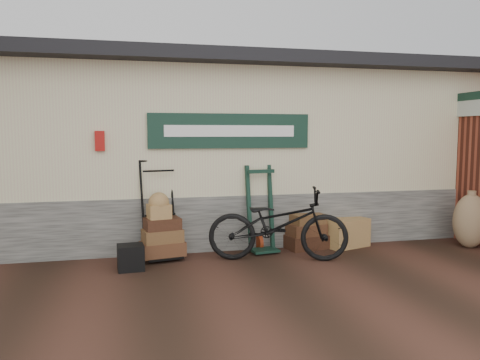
% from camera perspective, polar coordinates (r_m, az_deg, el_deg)
% --- Properties ---
extents(ground, '(80.00, 80.00, 0.00)m').
position_cam_1_polar(ground, '(6.88, 3.05, -10.44)').
color(ground, black).
rests_on(ground, ground).
extents(station_building, '(14.40, 4.10, 3.20)m').
position_cam_1_polar(station_building, '(9.27, -1.66, 3.87)').
color(station_building, '#4C4C47').
rests_on(station_building, ground).
extents(porter_trolley, '(0.86, 0.71, 1.54)m').
position_cam_1_polar(porter_trolley, '(7.30, -9.83, -3.40)').
color(porter_trolley, black).
rests_on(porter_trolley, ground).
extents(green_barrow, '(0.56, 0.49, 1.39)m').
position_cam_1_polar(green_barrow, '(7.57, 2.59, -3.54)').
color(green_barrow, black).
rests_on(green_barrow, ground).
extents(suitcase_stack, '(0.73, 0.53, 0.59)m').
position_cam_1_polar(suitcase_stack, '(7.89, 8.10, -6.18)').
color(suitcase_stack, '#341D10').
rests_on(suitcase_stack, ground).
extents(wicker_hamper, '(0.85, 0.69, 0.48)m').
position_cam_1_polar(wicker_hamper, '(8.18, 12.68, -6.24)').
color(wicker_hamper, brown).
rests_on(wicker_hamper, ground).
extents(black_trunk, '(0.38, 0.33, 0.36)m').
position_cam_1_polar(black_trunk, '(6.82, -13.18, -9.18)').
color(black_trunk, black).
rests_on(black_trunk, ground).
extents(bicycle, '(1.28, 2.23, 1.22)m').
position_cam_1_polar(bicycle, '(7.07, 4.68, -4.91)').
color(bicycle, black).
rests_on(bicycle, ground).
extents(burlap_sack_left, '(0.67, 0.60, 0.91)m').
position_cam_1_polar(burlap_sack_left, '(8.73, 26.28, -4.51)').
color(burlap_sack_left, brown).
rests_on(burlap_sack_left, ground).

